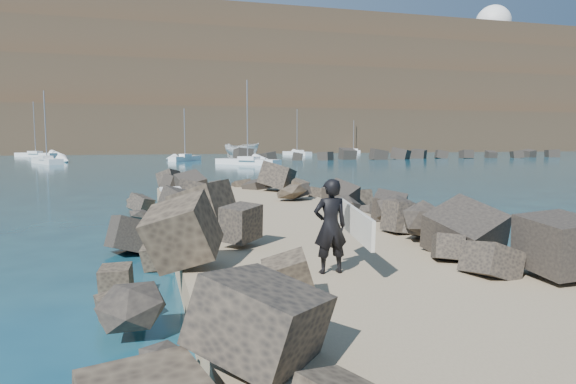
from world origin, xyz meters
name	(u,v)px	position (x,y,z in m)	size (l,w,h in m)	color
ground	(278,242)	(0.00, 0.00, 0.00)	(800.00, 800.00, 0.00)	#0F384C
jetty	(299,245)	(0.00, -2.00, 0.30)	(6.00, 26.00, 0.60)	#8C7759
riprap_left	(176,239)	(-2.90, -1.50, 0.50)	(2.60, 22.00, 1.00)	black
riprap_right	(397,228)	(2.90, -1.50, 0.50)	(2.60, 22.00, 1.00)	black
breakwater_secondary	(412,155)	(35.00, 55.00, 0.60)	(52.00, 4.00, 1.20)	black
headland	(184,100)	(10.00, 160.00, 16.00)	(360.00, 140.00, 32.00)	#2D4919
surfboard_resting	(181,205)	(-2.62, 0.75, 1.04)	(0.61, 2.46, 0.08)	silver
boat_imported	(242,150)	(11.27, 65.28, 1.19)	(2.33, 6.19, 2.39)	silver
surfer_with_board	(334,226)	(-0.53, -5.72, 1.41)	(0.89, 1.98, 1.60)	black
radome	(493,29)	(122.19, 152.69, 43.72)	(12.74, 12.74, 20.17)	white
sailboat_d	(297,153)	(24.17, 78.24, 0.35)	(3.88, 7.31, 8.66)	white
sailboat_e	(36,155)	(-21.10, 81.64, 0.35)	(7.33, 6.06, 9.38)	white
sailboat_c	(248,162)	(7.96, 44.18, 0.35)	(6.77, 7.31, 9.74)	white
sailboat_a	(47,161)	(-14.65, 52.93, 0.35)	(4.54, 7.29, 8.77)	white
sailboat_f	(354,151)	(40.05, 88.84, 0.35)	(1.85, 5.91, 7.14)	white
sailboat_b	(185,158)	(1.88, 56.78, 0.35)	(4.71, 5.31, 7.17)	white
headland_buildings	(207,40)	(16.81, 152.19, 33.97)	(137.50, 30.50, 5.00)	white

